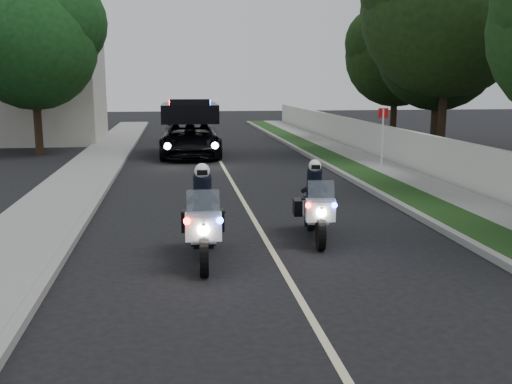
# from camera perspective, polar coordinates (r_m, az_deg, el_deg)

# --- Properties ---
(ground) EXTENTS (120.00, 120.00, 0.00)m
(ground) POSITION_cam_1_polar(r_m,az_deg,el_deg) (9.38, 4.37, -10.46)
(ground) COLOR black
(ground) RESTS_ON ground
(curb_right) EXTENTS (0.20, 60.00, 0.15)m
(curb_right) POSITION_cam_1_polar(r_m,az_deg,el_deg) (19.76, 9.91, 0.89)
(curb_right) COLOR gray
(curb_right) RESTS_ON ground
(grass_verge) EXTENTS (1.20, 60.00, 0.16)m
(grass_verge) POSITION_cam_1_polar(r_m,az_deg,el_deg) (19.99, 11.83, 0.94)
(grass_verge) COLOR #193814
(grass_verge) RESTS_ON ground
(sidewalk_right) EXTENTS (1.40, 60.00, 0.16)m
(sidewalk_right) POSITION_cam_1_polar(r_m,az_deg,el_deg) (20.46, 15.26, 1.01)
(sidewalk_right) COLOR gray
(sidewalk_right) RESTS_ON ground
(property_wall) EXTENTS (0.22, 60.00, 1.50)m
(property_wall) POSITION_cam_1_polar(r_m,az_deg,el_deg) (20.77, 17.89, 2.89)
(property_wall) COLOR beige
(property_wall) RESTS_ON ground
(curb_left) EXTENTS (0.20, 60.00, 0.15)m
(curb_left) POSITION_cam_1_polar(r_m,az_deg,el_deg) (18.97, -14.42, 0.30)
(curb_left) COLOR gray
(curb_left) RESTS_ON ground
(sidewalk_left) EXTENTS (2.00, 60.00, 0.16)m
(sidewalk_left) POSITION_cam_1_polar(r_m,az_deg,el_deg) (19.12, -17.69, 0.23)
(sidewalk_left) COLOR gray
(sidewalk_left) RESTS_ON ground
(building_far) EXTENTS (8.00, 6.00, 7.00)m
(building_far) POSITION_cam_1_polar(r_m,az_deg,el_deg) (35.49, -21.40, 10.14)
(building_far) COLOR #A8A396
(building_far) RESTS_ON ground
(lane_marking) EXTENTS (0.12, 50.00, 0.01)m
(lane_marking) POSITION_cam_1_polar(r_m,az_deg,el_deg) (18.94, -2.00, 0.40)
(lane_marking) COLOR #BFB78C
(lane_marking) RESTS_ON ground
(police_moto_left) EXTENTS (0.85, 2.22, 1.86)m
(police_moto_left) POSITION_cam_1_polar(r_m,az_deg,el_deg) (11.40, -5.08, -6.60)
(police_moto_left) COLOR silver
(police_moto_left) RESTS_ON ground
(police_moto_right) EXTENTS (0.91, 2.10, 1.73)m
(police_moto_right) POSITION_cam_1_polar(r_m,az_deg,el_deg) (12.92, 5.68, -4.54)
(police_moto_right) COLOR silver
(police_moto_right) RESTS_ON ground
(police_suv) EXTENTS (2.77, 5.81, 2.80)m
(police_suv) POSITION_cam_1_polar(r_m,az_deg,el_deg) (27.15, -6.33, 3.45)
(police_suv) COLOR black
(police_suv) RESTS_ON ground
(bicycle) EXTENTS (0.66, 1.79, 0.93)m
(bicycle) POSITION_cam_1_polar(r_m,az_deg,el_deg) (33.64, -8.10, 4.80)
(bicycle) COLOR black
(bicycle) RESTS_ON ground
(cyclist) EXTENTS (0.67, 0.48, 1.77)m
(cyclist) POSITION_cam_1_polar(r_m,az_deg,el_deg) (33.64, -8.10, 4.80)
(cyclist) COLOR black
(cyclist) RESTS_ON ground
(sign_post) EXTENTS (0.44, 0.44, 2.45)m
(sign_post) POSITION_cam_1_polar(r_m,az_deg,el_deg) (23.35, 12.00, 2.12)
(sign_post) COLOR #BB100D
(sign_post) RESTS_ON ground
(tree_right_c) EXTENTS (7.03, 7.03, 9.41)m
(tree_right_c) POSITION_cam_1_polar(r_m,az_deg,el_deg) (29.03, 16.73, 3.53)
(tree_right_c) COLOR black
(tree_right_c) RESTS_ON ground
(tree_right_d) EXTENTS (8.86, 8.86, 12.30)m
(tree_right_d) POSITION_cam_1_polar(r_m,az_deg,el_deg) (27.32, 17.34, 3.08)
(tree_right_d) COLOR #1F3B13
(tree_right_d) RESTS_ON ground
(tree_right_e) EXTENTS (6.74, 6.74, 9.19)m
(tree_right_e) POSITION_cam_1_polar(r_m,az_deg,el_deg) (34.03, 13.04, 4.69)
(tree_right_e) COLOR #193310
(tree_right_e) RESTS_ON ground
(tree_left_near) EXTENTS (7.65, 7.65, 9.62)m
(tree_left_near) POSITION_cam_1_polar(r_m,az_deg,el_deg) (29.20, -20.15, 3.37)
(tree_left_near) COLOR #164217
(tree_left_near) RESTS_ON ground
(tree_left_far) EXTENTS (7.45, 7.45, 10.81)m
(tree_left_far) POSITION_cam_1_polar(r_m,az_deg,el_deg) (34.88, -20.23, 4.45)
(tree_left_far) COLOR black
(tree_left_far) RESTS_ON ground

